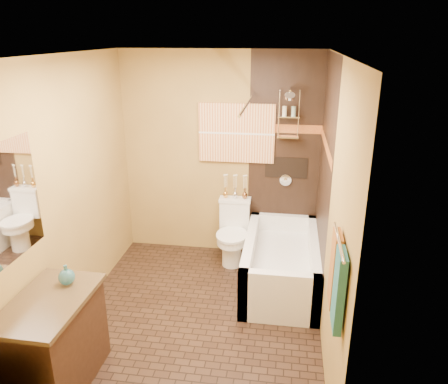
% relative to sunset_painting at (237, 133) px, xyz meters
% --- Properties ---
extents(floor, '(3.00, 3.00, 0.00)m').
position_rel_sunset_painting_xyz_m(floor, '(-0.20, -1.48, -1.55)').
color(floor, black).
rests_on(floor, ground).
extents(wall_left, '(0.02, 3.00, 2.50)m').
position_rel_sunset_painting_xyz_m(wall_left, '(-1.40, -1.48, -0.30)').
color(wall_left, '#AA8942').
rests_on(wall_left, floor).
extents(wall_right, '(0.02, 3.00, 2.50)m').
position_rel_sunset_painting_xyz_m(wall_right, '(1.00, -1.48, -0.30)').
color(wall_right, '#AA8942').
rests_on(wall_right, floor).
extents(wall_back, '(2.40, 0.02, 2.50)m').
position_rel_sunset_painting_xyz_m(wall_back, '(-0.20, 0.02, -0.30)').
color(wall_back, '#AA8942').
rests_on(wall_back, floor).
extents(wall_front, '(2.40, 0.02, 2.50)m').
position_rel_sunset_painting_xyz_m(wall_front, '(-0.20, -2.98, -0.30)').
color(wall_front, '#AA8942').
rests_on(wall_front, floor).
extents(ceiling, '(3.00, 3.00, 0.00)m').
position_rel_sunset_painting_xyz_m(ceiling, '(-0.20, -1.48, 0.95)').
color(ceiling, silver).
rests_on(ceiling, wall_back).
extents(alcove_tile_back, '(0.85, 0.01, 2.50)m').
position_rel_sunset_painting_xyz_m(alcove_tile_back, '(0.57, 0.01, -0.30)').
color(alcove_tile_back, black).
rests_on(alcove_tile_back, wall_back).
extents(alcove_tile_right, '(0.01, 1.50, 2.50)m').
position_rel_sunset_painting_xyz_m(alcove_tile_right, '(0.99, -0.73, -0.30)').
color(alcove_tile_right, black).
rests_on(alcove_tile_right, wall_right).
extents(mosaic_band_back, '(0.85, 0.01, 0.10)m').
position_rel_sunset_painting_xyz_m(mosaic_band_back, '(0.57, 0.00, 0.07)').
color(mosaic_band_back, '#923A1A').
rests_on(mosaic_band_back, alcove_tile_back).
extents(mosaic_band_right, '(0.01, 1.50, 0.10)m').
position_rel_sunset_painting_xyz_m(mosaic_band_right, '(0.98, -0.73, 0.07)').
color(mosaic_band_right, '#923A1A').
rests_on(mosaic_band_right, alcove_tile_right).
extents(alcove_niche, '(0.50, 0.01, 0.25)m').
position_rel_sunset_painting_xyz_m(alcove_niche, '(0.60, 0.01, -0.40)').
color(alcove_niche, black).
rests_on(alcove_niche, alcove_tile_back).
extents(shower_fixtures, '(0.24, 0.33, 1.16)m').
position_rel_sunset_painting_xyz_m(shower_fixtures, '(0.60, -0.10, 0.12)').
color(shower_fixtures, silver).
rests_on(shower_fixtures, floor).
extents(curtain_rod, '(0.03, 1.55, 0.03)m').
position_rel_sunset_painting_xyz_m(curtain_rod, '(0.20, -0.73, 0.47)').
color(curtain_rod, silver).
rests_on(curtain_rod, wall_back).
extents(towel_bar, '(0.02, 0.55, 0.02)m').
position_rel_sunset_painting_xyz_m(towel_bar, '(0.95, -2.53, -0.10)').
color(towel_bar, silver).
rests_on(towel_bar, wall_right).
extents(towel_teal, '(0.05, 0.22, 0.52)m').
position_rel_sunset_painting_xyz_m(towel_teal, '(0.96, -2.66, -0.37)').
color(towel_teal, '#1B515A').
rests_on(towel_teal, towel_bar).
extents(towel_rust, '(0.05, 0.22, 0.52)m').
position_rel_sunset_painting_xyz_m(towel_rust, '(0.96, -2.40, -0.37)').
color(towel_rust, brown).
rests_on(towel_rust, towel_bar).
extents(sunset_painting, '(0.90, 0.04, 0.70)m').
position_rel_sunset_painting_xyz_m(sunset_painting, '(0.00, 0.00, 0.00)').
color(sunset_painting, '#C75F2E').
rests_on(sunset_painting, wall_back).
extents(bathtub, '(0.80, 1.50, 0.55)m').
position_rel_sunset_painting_xyz_m(bathtub, '(0.60, -0.73, -1.33)').
color(bathtub, white).
rests_on(bathtub, floor).
extents(toilet, '(0.39, 0.57, 0.76)m').
position_rel_sunset_painting_xyz_m(toilet, '(0.00, -0.26, -1.17)').
color(toilet, white).
rests_on(toilet, floor).
extents(vanity, '(0.56, 0.89, 0.78)m').
position_rel_sunset_painting_xyz_m(vanity, '(-1.12, -2.48, -1.16)').
color(vanity, black).
rests_on(vanity, floor).
extents(teal_bottle, '(0.17, 0.17, 0.21)m').
position_rel_sunset_painting_xyz_m(teal_bottle, '(-1.07, -2.24, -0.69)').
color(teal_bottle, '#276977').
rests_on(teal_bottle, vanity).
extents(bud_vases, '(0.30, 0.06, 0.29)m').
position_rel_sunset_painting_xyz_m(bud_vases, '(-0.00, -0.09, -0.63)').
color(bud_vases, gold).
rests_on(bud_vases, toilet).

